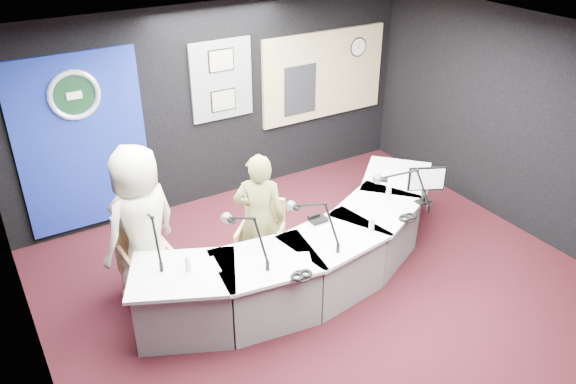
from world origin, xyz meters
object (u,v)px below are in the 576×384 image
person_woman (260,218)px  broadcast_desk (310,253)px  person_man (142,226)px  armchair_right (260,245)px  armchair_left (147,263)px

person_woman → broadcast_desk: bearing=175.4°
broadcast_desk → person_man: (-1.71, 0.68, 0.55)m
armchair_right → person_man: (-1.25, 0.32, 0.49)m
person_man → armchair_left: bearing=180.0°
person_man → person_woman: 1.30m
armchair_right → person_man: person_man is taller
broadcast_desk → person_man: size_ratio=2.43×
armchair_left → armchair_right: 1.29m
armchair_right → broadcast_desk: bearing=7.2°
armchair_left → person_woman: bearing=-16.4°
armchair_right → person_woman: 0.36m
armchair_left → person_woman: person_woman is taller
armchair_left → person_man: person_man is taller
broadcast_desk → armchair_left: armchair_left is taller
person_man → person_woman: size_ratio=1.16×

